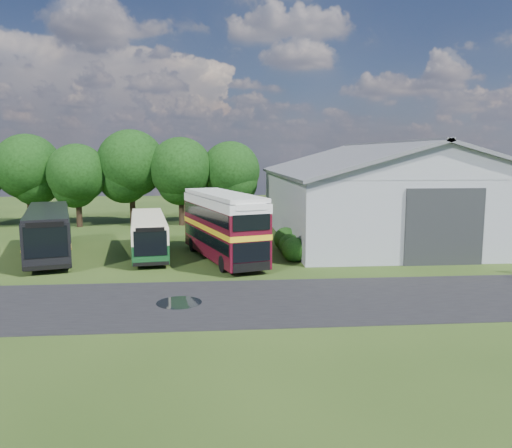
{
  "coord_description": "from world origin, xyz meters",
  "views": [
    {
      "loc": [
        0.22,
        -26.6,
        7.17
      ],
      "look_at": [
        3.18,
        8.0,
        2.27
      ],
      "focal_mm": 35.0,
      "sensor_mm": 36.0,
      "label": 1
    }
  ],
  "objects": [
    {
      "name": "shrub_mid",
      "position": [
        5.6,
        8.0,
        0.0
      ],
      "size": [
        1.6,
        1.6,
        1.6
      ],
      "primitive_type": "sphere",
      "color": "#194714",
      "rests_on": "ground"
    },
    {
      "name": "bus_maroon_double",
      "position": [
        0.84,
        6.95,
        2.28
      ],
      "size": [
        5.73,
        10.94,
        4.56
      ],
      "rotation": [
        0.0,
        0.0,
        0.3
      ],
      "color": "black",
      "rests_on": "ground"
    },
    {
      "name": "shrub_back",
      "position": [
        5.6,
        10.0,
        0.0
      ],
      "size": [
        1.8,
        1.8,
        1.8
      ],
      "primitive_type": "sphere",
      "color": "#194714",
      "rests_on": "ground"
    },
    {
      "name": "tree_left_b",
      "position": [
        -13.0,
        23.5,
        5.25
      ],
      "size": [
        5.78,
        5.78,
        8.16
      ],
      "color": "black",
      "rests_on": "ground"
    },
    {
      "name": "storage_shed",
      "position": [
        15.0,
        15.98,
        4.17
      ],
      "size": [
        18.8,
        24.8,
        8.15
      ],
      "color": "gray",
      "rests_on": "ground"
    },
    {
      "name": "bus_green_single",
      "position": [
        -4.43,
        9.06,
        1.49
      ],
      "size": [
        3.83,
        10.39,
        2.8
      ],
      "rotation": [
        0.0,
        0.0,
        0.15
      ],
      "color": "black",
      "rests_on": "ground"
    },
    {
      "name": "bus_dark_single",
      "position": [
        -11.34,
        8.99,
        1.78
      ],
      "size": [
        6.11,
        12.42,
        3.34
      ],
      "rotation": [
        0.0,
        0.0,
        0.29
      ],
      "color": "black",
      "rests_on": "ground"
    },
    {
      "name": "ground",
      "position": [
        0.0,
        0.0,
        0.0
      ],
      "size": [
        120.0,
        120.0,
        0.0
      ],
      "primitive_type": "plane",
      "color": "#1F3510",
      "rests_on": "ground"
    },
    {
      "name": "asphalt_road",
      "position": [
        3.0,
        -3.0,
        0.0
      ],
      "size": [
        60.0,
        8.0,
        0.02
      ],
      "primitive_type": "cube",
      "color": "black",
      "rests_on": "ground"
    },
    {
      "name": "tree_left_a",
      "position": [
        -18.0,
        24.5,
        5.87
      ],
      "size": [
        6.46,
        6.46,
        9.12
      ],
      "color": "black",
      "rests_on": "ground"
    },
    {
      "name": "tree_right_b",
      "position": [
        2.0,
        24.6,
        5.44
      ],
      "size": [
        5.98,
        5.98,
        8.45
      ],
      "color": "black",
      "rests_on": "ground"
    },
    {
      "name": "shrub_front",
      "position": [
        5.6,
        6.0,
        0.0
      ],
      "size": [
        1.7,
        1.7,
        1.7
      ],
      "primitive_type": "sphere",
      "color": "#194714",
      "rests_on": "ground"
    },
    {
      "name": "tree_mid",
      "position": [
        -8.0,
        24.8,
        6.18
      ],
      "size": [
        6.8,
        6.8,
        9.6
      ],
      "color": "black",
      "rests_on": "ground"
    },
    {
      "name": "puddle",
      "position": [
        -1.5,
        -3.0,
        0.0
      ],
      "size": [
        2.2,
        2.2,
        0.01
      ],
      "primitive_type": "cylinder",
      "color": "black",
      "rests_on": "ground"
    },
    {
      "name": "tree_right_a",
      "position": [
        -3.0,
        23.8,
        5.69
      ],
      "size": [
        6.26,
        6.26,
        8.83
      ],
      "color": "black",
      "rests_on": "ground"
    }
  ]
}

